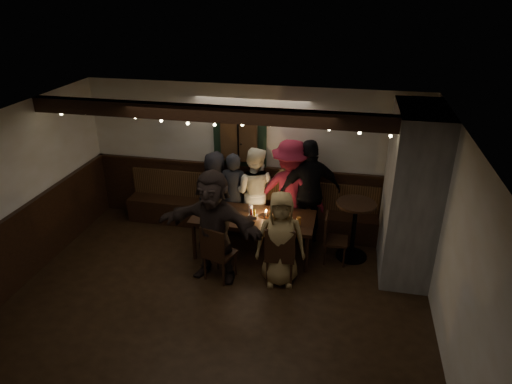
% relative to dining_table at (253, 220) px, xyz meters
% --- Properties ---
extents(room, '(6.02, 5.01, 2.62)m').
position_rel_dining_table_xyz_m(room, '(0.80, 0.02, 0.43)').
color(room, black).
rests_on(room, ground).
extents(dining_table, '(1.98, 0.85, 0.86)m').
position_rel_dining_table_xyz_m(dining_table, '(0.00, 0.00, 0.00)').
color(dining_table, black).
rests_on(dining_table, ground).
extents(chair_near_left, '(0.53, 0.53, 0.92)m').
position_rel_dining_table_xyz_m(chair_near_left, '(-0.38, -0.84, -0.13)').
color(chair_near_left, black).
rests_on(chair_near_left, ground).
extents(chair_near_right, '(0.47, 0.47, 0.97)m').
position_rel_dining_table_xyz_m(chair_near_right, '(0.56, -0.72, -0.10)').
color(chair_near_right, black).
rests_on(chair_near_right, ground).
extents(chair_end, '(0.38, 0.38, 0.83)m').
position_rel_dining_table_xyz_m(chair_end, '(1.26, 0.05, -0.18)').
color(chair_end, black).
rests_on(chair_end, ground).
extents(high_top, '(0.63, 0.63, 1.00)m').
position_rel_dining_table_xyz_m(high_top, '(1.61, 0.24, -0.01)').
color(high_top, black).
rests_on(high_top, ground).
extents(person_a, '(0.76, 0.53, 1.49)m').
position_rel_dining_table_xyz_m(person_a, '(-0.84, 0.69, 0.10)').
color(person_a, black).
rests_on(person_a, ground).
extents(person_b, '(0.58, 0.39, 1.53)m').
position_rel_dining_table_xyz_m(person_b, '(-0.49, 0.64, 0.12)').
color(person_b, black).
rests_on(person_b, ground).
extents(person_c, '(0.84, 0.68, 1.63)m').
position_rel_dining_table_xyz_m(person_c, '(-0.13, 0.71, 0.17)').
color(person_c, white).
rests_on(person_c, ground).
extents(person_d, '(1.24, 0.80, 1.82)m').
position_rel_dining_table_xyz_m(person_d, '(0.51, 0.66, 0.26)').
color(person_d, maroon).
rests_on(person_d, ground).
extents(person_e, '(1.18, 0.84, 1.85)m').
position_rel_dining_table_xyz_m(person_e, '(0.84, 0.63, 0.28)').
color(person_e, black).
rests_on(person_e, ground).
extents(person_f, '(1.70, 0.75, 1.77)m').
position_rel_dining_table_xyz_m(person_f, '(-0.44, -0.75, 0.24)').
color(person_f, black).
rests_on(person_f, ground).
extents(person_g, '(0.81, 0.60, 1.50)m').
position_rel_dining_table_xyz_m(person_g, '(0.55, -0.68, 0.10)').
color(person_g, '#9D8351').
rests_on(person_g, ground).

